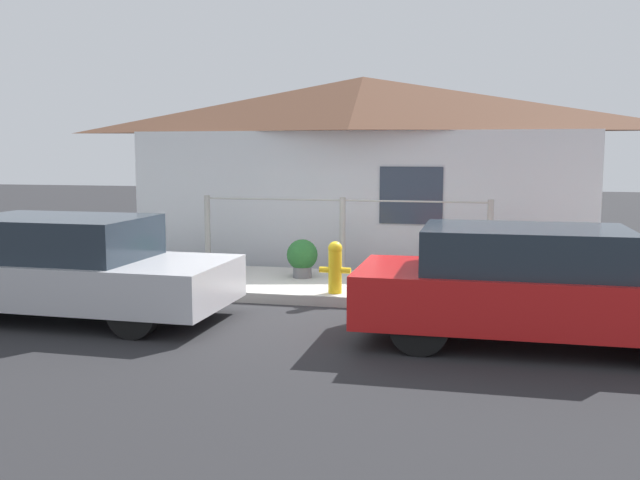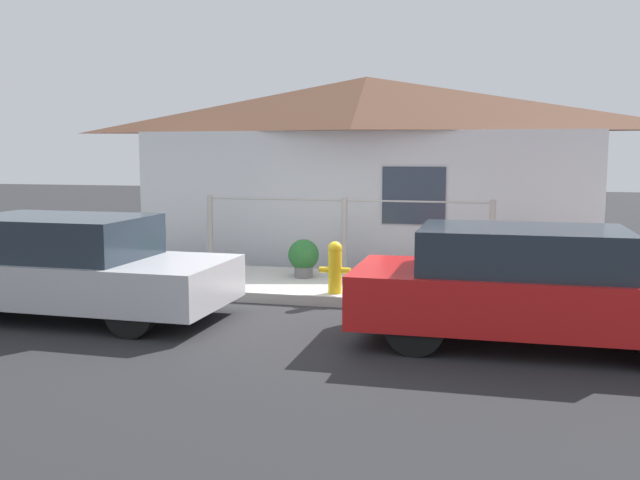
# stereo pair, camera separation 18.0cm
# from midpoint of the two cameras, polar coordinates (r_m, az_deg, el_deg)

# --- Properties ---
(ground_plane) EXTENTS (60.00, 60.00, 0.00)m
(ground_plane) POSITION_cam_midpoint_polar(r_m,az_deg,el_deg) (10.00, -0.06, -5.33)
(ground_plane) COLOR #262628
(sidewalk) EXTENTS (24.00, 2.26, 0.15)m
(sidewalk) POSITION_cam_midpoint_polar(r_m,az_deg,el_deg) (11.06, 1.36, -3.72)
(sidewalk) COLOR #B2AFA8
(sidewalk) RESTS_ON ground_plane
(house) EXTENTS (8.78, 2.23, 3.55)m
(house) POSITION_cam_midpoint_polar(r_m,az_deg,el_deg) (13.66, 4.03, 9.96)
(house) COLOR silver
(house) RESTS_ON ground_plane
(fence) EXTENTS (4.90, 0.10, 1.24)m
(fence) POSITION_cam_midpoint_polar(r_m,az_deg,el_deg) (11.89, 2.39, 0.73)
(fence) COLOR #999993
(fence) RESTS_ON sidewalk
(car_left) EXTENTS (4.22, 1.82, 1.32)m
(car_left) POSITION_cam_midpoint_polar(r_m,az_deg,el_deg) (9.84, -19.08, -2.02)
(car_left) COLOR #B7B7BC
(car_left) RESTS_ON ground_plane
(car_right) EXTENTS (4.05, 1.69, 1.32)m
(car_right) POSITION_cam_midpoint_polar(r_m,az_deg,el_deg) (8.29, 17.22, -3.55)
(car_right) COLOR red
(car_right) RESTS_ON ground_plane
(fire_hydrant) EXTENTS (0.45, 0.20, 0.74)m
(fire_hydrant) POSITION_cam_midpoint_polar(r_m,az_deg,el_deg) (10.10, 1.72, -2.11)
(fire_hydrant) COLOR yellow
(fire_hydrant) RESTS_ON sidewalk
(potted_plant_near_hydrant) EXTENTS (0.49, 0.49, 0.61)m
(potted_plant_near_hydrant) POSITION_cam_midpoint_polar(r_m,az_deg,el_deg) (11.34, -0.87, -1.35)
(potted_plant_near_hydrant) COLOR slate
(potted_plant_near_hydrant) RESTS_ON sidewalk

